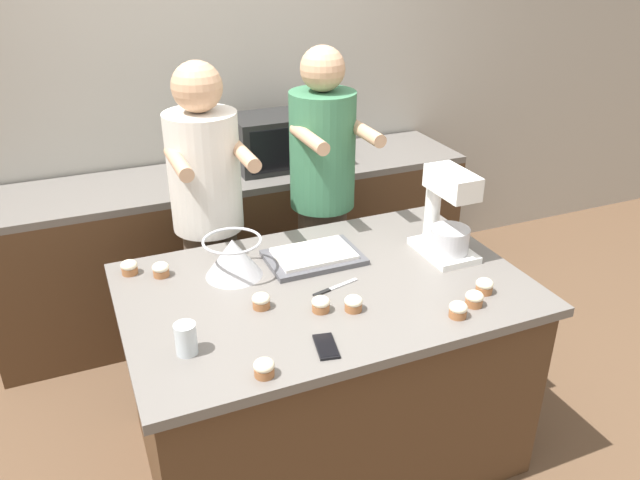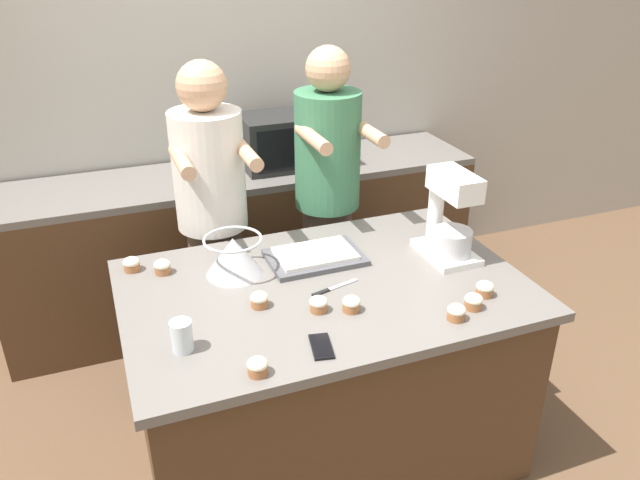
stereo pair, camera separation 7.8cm
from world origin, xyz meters
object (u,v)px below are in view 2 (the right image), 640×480
at_px(microwave_oven, 289,140).
at_px(cupcake_8, 259,300).
at_px(mixing_bowl, 234,255).
at_px(knife, 332,289).
at_px(cupcake_3, 162,267).
at_px(cupcake_6, 485,289).
at_px(cupcake_7, 258,366).
at_px(baking_tray, 315,256).
at_px(cell_phone, 321,346).
at_px(cupcake_2, 456,312).
at_px(cupcake_4, 351,304).
at_px(person_left, 214,225).
at_px(cupcake_5, 132,264).
at_px(stand_mixer, 449,220).
at_px(cupcake_0, 319,304).
at_px(person_right, 327,205).
at_px(drinking_glass, 182,336).
at_px(cupcake_1, 474,301).

distance_m(microwave_oven, cupcake_8, 1.51).
xyz_separation_m(mixing_bowl, knife, (0.33, -0.27, -0.09)).
height_order(cupcake_3, cupcake_6, same).
relative_size(mixing_bowl, cupcake_7, 3.53).
bearing_deg(baking_tray, cell_phone, -108.69).
relative_size(cupcake_2, cupcake_4, 1.00).
xyz_separation_m(mixing_bowl, cupcake_3, (-0.28, 0.11, -0.06)).
relative_size(person_left, cupcake_5, 24.02).
relative_size(cell_phone, cupcake_2, 2.22).
relative_size(stand_mixer, cupcake_5, 5.67).
bearing_deg(cupcake_4, baking_tray, 88.06).
height_order(cupcake_0, cupcake_7, same).
distance_m(person_left, cupcake_8, 0.78).
relative_size(person_right, cupcake_8, 24.38).
xyz_separation_m(cupcake_0, cupcake_3, (-0.51, 0.51, 0.00)).
distance_m(person_left, drinking_glass, 1.00).
relative_size(cupcake_3, cupcake_6, 1.00).
xyz_separation_m(person_left, stand_mixer, (0.90, -0.68, 0.17)).
bearing_deg(drinking_glass, cupcake_1, -7.05).
xyz_separation_m(person_right, stand_mixer, (0.30, -0.68, 0.15)).
height_order(mixing_bowl, cupcake_6, mixing_bowl).
distance_m(microwave_oven, knife, 1.41).
bearing_deg(cupcake_2, microwave_oven, 92.36).
bearing_deg(cell_phone, cupcake_0, 71.33).
distance_m(drinking_glass, cupcake_6, 1.18).
relative_size(person_right, cupcake_2, 24.38).
distance_m(knife, cupcake_5, 0.86).
bearing_deg(cupcake_7, cupcake_6, 8.68).
bearing_deg(cell_phone, cupcake_1, 2.36).
distance_m(cupcake_2, cupcake_4, 0.39).
distance_m(baking_tray, cupcake_7, 0.80).
bearing_deg(person_left, baking_tray, -56.03).
height_order(knife, cupcake_8, cupcake_8).
distance_m(person_right, cupcake_3, 0.98).
xyz_separation_m(knife, cupcake_4, (0.01, -0.17, 0.03)).
xyz_separation_m(person_right, cupcake_6, (0.26, -1.02, 0.01)).
distance_m(microwave_oven, cupcake_2, 1.74).
bearing_deg(cupcake_8, microwave_oven, 67.07).
bearing_deg(stand_mixer, cupcake_4, -155.72).
height_order(cupcake_0, cupcake_6, same).
xyz_separation_m(person_left, drinking_glass, (-0.31, -0.95, 0.05)).
distance_m(mixing_bowl, baking_tray, 0.36).
bearing_deg(cupcake_8, person_right, 52.90).
bearing_deg(cupcake_6, mixing_bowl, 149.08).
height_order(person_left, cupcake_5, person_left).
height_order(baking_tray, cupcake_5, cupcake_5).
bearing_deg(knife, cupcake_6, -25.50).
relative_size(cupcake_3, cupcake_5, 1.00).
relative_size(person_left, cupcake_8, 24.02).
distance_m(cell_phone, cupcake_8, 0.36).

